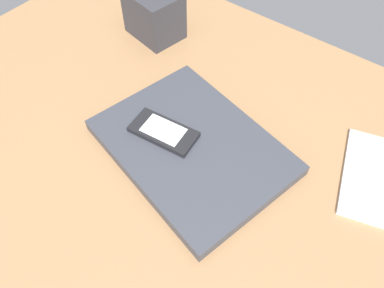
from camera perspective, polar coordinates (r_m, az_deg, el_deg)
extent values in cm
cube|color=olive|center=(70.39, -0.03, 0.80)|extent=(120.00, 80.00, 3.00)
cube|color=#33353D|center=(65.92, 0.00, -0.44)|extent=(37.24, 30.74, 2.33)
cube|color=black|center=(66.06, -4.38, 1.87)|extent=(12.51, 7.23, 1.01)
cube|color=white|center=(65.61, -4.41, 2.19)|extent=(7.88, 5.39, 0.14)
cube|color=#2D2D33|center=(88.48, -5.82, 19.17)|extent=(13.18, 11.03, 10.48)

